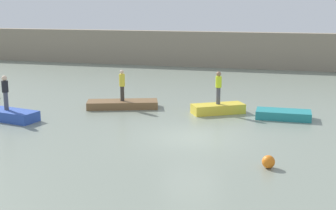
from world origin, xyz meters
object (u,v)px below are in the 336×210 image
object	(u,v)px
rowboat_brown	(123,104)
person_dark_shirt	(5,91)
rowboat_yellow	(218,109)
mooring_buoy	(268,162)
rowboat_teal	(283,115)
person_yellow_shirt	(122,84)
rowboat_blue	(7,115)
person_hiviz_shirt	(219,86)

from	to	relation	value
rowboat_brown	person_dark_shirt	bearing A→B (deg)	-157.75
rowboat_yellow	mooring_buoy	bearing A→B (deg)	-99.51
rowboat_teal	rowboat_yellow	bearing A→B (deg)	174.27
mooring_buoy	person_yellow_shirt	bearing A→B (deg)	137.45
rowboat_teal	mooring_buoy	size ratio (longest dim) A/B	5.81
rowboat_teal	person_yellow_shirt	distance (m)	8.83
person_yellow_shirt	person_dark_shirt	bearing A→B (deg)	-138.52
rowboat_teal	person_yellow_shirt	size ratio (longest dim) A/B	1.57
rowboat_blue	person_yellow_shirt	distance (m)	6.26
rowboat_yellow	rowboat_teal	size ratio (longest dim) A/B	1.02
person_hiviz_shirt	rowboat_blue	bearing A→B (deg)	-157.17
person_hiviz_shirt	mooring_buoy	bearing A→B (deg)	-68.58
person_dark_shirt	person_yellow_shirt	bearing A→B (deg)	41.48
person_yellow_shirt	rowboat_yellow	bearing A→B (deg)	1.27
rowboat_teal	mooring_buoy	bearing A→B (deg)	-93.03
person_hiviz_shirt	mooring_buoy	world-z (taller)	person_hiviz_shirt
rowboat_brown	person_dark_shirt	world-z (taller)	person_dark_shirt
person_hiviz_shirt	person_yellow_shirt	xyz separation A→B (m)	(-5.36, -0.12, -0.11)
rowboat_brown	person_hiviz_shirt	world-z (taller)	person_hiviz_shirt
rowboat_brown	person_dark_shirt	xyz separation A→B (m)	(-4.62, -4.08, 1.28)
rowboat_blue	mooring_buoy	xyz separation A→B (m)	(13.07, -3.68, -0.02)
rowboat_yellow	person_dark_shirt	distance (m)	10.90
rowboat_yellow	person_dark_shirt	xyz separation A→B (m)	(-9.98, -4.20, 1.24)
rowboat_yellow	mooring_buoy	world-z (taller)	rowboat_yellow
rowboat_teal	person_hiviz_shirt	world-z (taller)	person_hiviz_shirt
rowboat_blue	rowboat_teal	xyz separation A→B (m)	(13.37, 3.91, -0.04)
rowboat_brown	rowboat_yellow	world-z (taller)	rowboat_yellow
rowboat_blue	rowboat_yellow	bearing A→B (deg)	34.32
rowboat_yellow	rowboat_brown	bearing A→B (deg)	150.33
person_yellow_shirt	person_dark_shirt	size ratio (longest dim) A/B	1.00
rowboat_teal	person_dark_shirt	xyz separation A→B (m)	(-13.37, -3.91, 1.28)
rowboat_teal	person_hiviz_shirt	bearing A→B (deg)	174.27
rowboat_blue	person_hiviz_shirt	distance (m)	10.89
rowboat_brown	rowboat_yellow	xyz separation A→B (m)	(5.36, 0.12, 0.05)
rowboat_brown	rowboat_teal	world-z (taller)	rowboat_teal
rowboat_blue	mooring_buoy	world-z (taller)	rowboat_blue
rowboat_brown	person_hiviz_shirt	size ratio (longest dim) A/B	2.25
rowboat_blue	mooring_buoy	size ratio (longest dim) A/B	7.16
rowboat_teal	person_yellow_shirt	world-z (taller)	person_yellow_shirt
rowboat_blue	rowboat_yellow	size ratio (longest dim) A/B	1.21
person_yellow_shirt	rowboat_blue	bearing A→B (deg)	-138.52
person_hiviz_shirt	person_dark_shirt	xyz separation A→B (m)	(-9.98, -4.20, 0.01)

